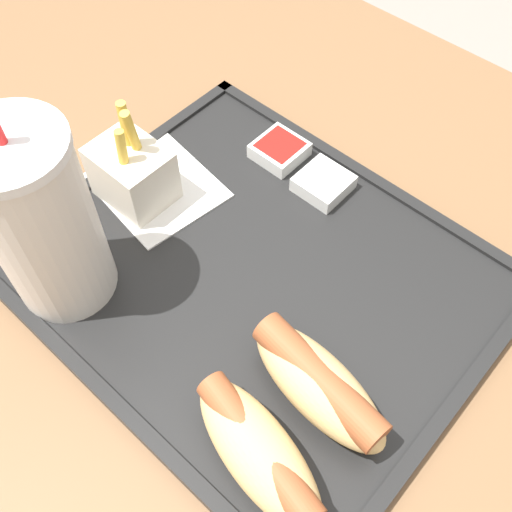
{
  "coord_description": "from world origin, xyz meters",
  "views": [
    {
      "loc": [
        -0.21,
        0.21,
        1.23
      ],
      "look_at": [
        -0.02,
        -0.0,
        0.81
      ],
      "focal_mm": 42.0,
      "sensor_mm": 36.0,
      "label": 1
    }
  ],
  "objects_px": {
    "soda_cup": "(42,223)",
    "hot_dog_near": "(318,384)",
    "hot_dog_far": "(258,451)",
    "sauce_cup_mayo": "(327,185)",
    "fries_carton": "(132,172)",
    "sauce_cup_ketchup": "(280,150)"
  },
  "relations": [
    {
      "from": "soda_cup",
      "to": "hot_dog_near",
      "type": "relative_size",
      "value": 1.53
    },
    {
      "from": "hot_dog_far",
      "to": "sauce_cup_mayo",
      "type": "xyz_separation_m",
      "value": [
        0.13,
        -0.24,
        -0.02
      ]
    },
    {
      "from": "hot_dog_far",
      "to": "hot_dog_near",
      "type": "relative_size",
      "value": 1.02
    },
    {
      "from": "soda_cup",
      "to": "fries_carton",
      "type": "xyz_separation_m",
      "value": [
        0.03,
        -0.11,
        -0.05
      ]
    },
    {
      "from": "hot_dog_near",
      "to": "sauce_cup_mayo",
      "type": "bearing_deg",
      "value": -53.88
    },
    {
      "from": "hot_dog_near",
      "to": "sauce_cup_mayo",
      "type": "distance_m",
      "value": 0.21
    },
    {
      "from": "sauce_cup_mayo",
      "to": "sauce_cup_ketchup",
      "type": "bearing_deg",
      "value": -4.23
    },
    {
      "from": "sauce_cup_mayo",
      "to": "sauce_cup_ketchup",
      "type": "distance_m",
      "value": 0.07
    },
    {
      "from": "hot_dog_far",
      "to": "sauce_cup_mayo",
      "type": "relative_size",
      "value": 2.91
    },
    {
      "from": "fries_carton",
      "to": "sauce_cup_ketchup",
      "type": "bearing_deg",
      "value": -117.41
    },
    {
      "from": "fries_carton",
      "to": "hot_dog_near",
      "type": "bearing_deg",
      "value": 170.37
    },
    {
      "from": "hot_dog_near",
      "to": "sauce_cup_ketchup",
      "type": "bearing_deg",
      "value": -42.8
    },
    {
      "from": "hot_dog_near",
      "to": "sauce_cup_ketchup",
      "type": "relative_size",
      "value": 2.86
    },
    {
      "from": "fries_carton",
      "to": "sauce_cup_mayo",
      "type": "xyz_separation_m",
      "value": [
        -0.13,
        -0.13,
        -0.02
      ]
    },
    {
      "from": "soda_cup",
      "to": "hot_dog_near",
      "type": "height_order",
      "value": "soda_cup"
    },
    {
      "from": "sauce_cup_ketchup",
      "to": "hot_dog_far",
      "type": "bearing_deg",
      "value": 127.99
    },
    {
      "from": "soda_cup",
      "to": "sauce_cup_ketchup",
      "type": "relative_size",
      "value": 4.36
    },
    {
      "from": "hot_dog_near",
      "to": "fries_carton",
      "type": "xyz_separation_m",
      "value": [
        0.26,
        -0.04,
        0.01
      ]
    },
    {
      "from": "fries_carton",
      "to": "sauce_cup_ketchup",
      "type": "height_order",
      "value": "fries_carton"
    },
    {
      "from": "hot_dog_far",
      "to": "sauce_cup_ketchup",
      "type": "height_order",
      "value": "hot_dog_far"
    },
    {
      "from": "hot_dog_far",
      "to": "fries_carton",
      "type": "relative_size",
      "value": 1.29
    },
    {
      "from": "hot_dog_near",
      "to": "soda_cup",
      "type": "bearing_deg",
      "value": 15.6
    }
  ]
}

